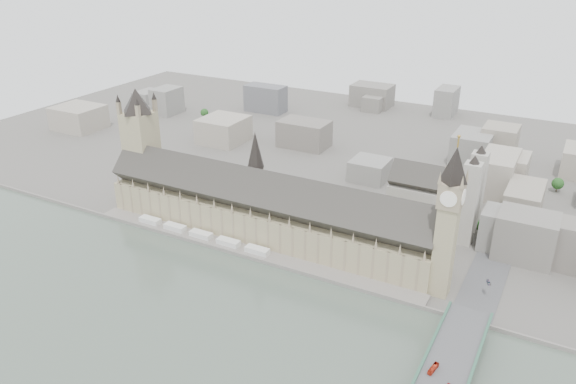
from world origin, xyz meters
The scene contains 13 objects.
ground centered at (0.00, 0.00, 0.00)m, with size 900.00×900.00×0.00m, color #595651.
embankment_wall centered at (0.00, -15.00, 1.50)m, with size 600.00×1.50×3.00m, color slate.
river_terrace centered at (0.00, -7.50, 1.00)m, with size 270.00×15.00×2.00m, color slate.
terrace_tents centered at (-40.00, -7.00, 4.00)m, with size 118.00×7.00×4.00m.
palace_of_westminster centered at (0.00, 19.70, 22.71)m, with size 265.00×40.73×55.44m.
elizabeth_tower centered at (138.00, 8.00, 58.09)m, with size 17.00×17.00×107.50m.
victoria_tower centered at (-122.00, 26.00, 55.20)m, with size 30.00×30.00×100.00m.
central_tower centered at (-10.00, 26.00, 57.92)m, with size 13.00×13.00×48.00m.
westminster_abbey centered at (110.92, 95.00, 25.08)m, with size 68.00×36.00×64.00m.
city_skyline_inland centered at (0.00, 245.00, 19.00)m, with size 720.00×360.00×38.00m, color gray, non-canonical shape.
park_trees centered at (-10.00, 60.00, 7.50)m, with size 110.00×30.00×15.00m, color #204C1B, non-canonical shape.
red_bus_north centered at (156.16, -76.77, 11.57)m, with size 2.21×9.45×2.63m, color red.
car_approach centered at (166.10, 17.89, 11.02)m, with size 2.16×5.31×1.54m, color gray.
Camera 1 is at (196.43, -306.09, 209.19)m, focal length 35.00 mm.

